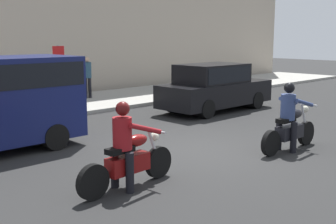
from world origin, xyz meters
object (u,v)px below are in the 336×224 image
at_px(motorcycle_with_rider_denim_blue, 290,123).
at_px(pedestrian_bystander, 87,74).
at_px(motorcycle_with_rider_crimson, 127,153).
at_px(street_sign_post, 59,70).
at_px(parked_sedan_black, 214,87).

bearing_deg(motorcycle_with_rider_denim_blue, pedestrian_bystander, 84.30).
height_order(motorcycle_with_rider_crimson, pedestrian_bystander, pedestrian_bystander).
xyz_separation_m(motorcycle_with_rider_denim_blue, street_sign_post, (-1.30, 8.31, 0.85)).
bearing_deg(motorcycle_with_rider_crimson, street_sign_post, 67.86).
bearing_deg(pedestrian_bystander, motorcycle_with_rider_crimson, -120.03).
distance_m(motorcycle_with_rider_denim_blue, parked_sedan_black, 5.66).
bearing_deg(street_sign_post, motorcycle_with_rider_crimson, -112.14).
xyz_separation_m(motorcycle_with_rider_crimson, parked_sedan_black, (7.41, 4.17, 0.24)).
relative_size(parked_sedan_black, pedestrian_bystander, 2.70).
bearing_deg(street_sign_post, pedestrian_bystander, 36.64).
bearing_deg(street_sign_post, motorcycle_with_rider_denim_blue, -81.09).
distance_m(parked_sedan_black, street_sign_post, 5.57).
height_order(motorcycle_with_rider_crimson, street_sign_post, street_sign_post).
relative_size(motorcycle_with_rider_crimson, parked_sedan_black, 0.48).
distance_m(motorcycle_with_rider_crimson, parked_sedan_black, 8.51).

